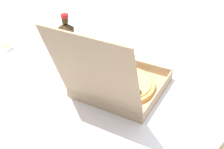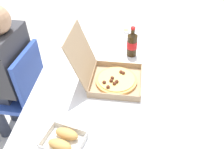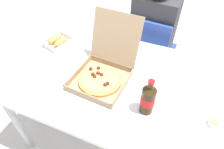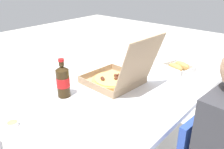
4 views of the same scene
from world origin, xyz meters
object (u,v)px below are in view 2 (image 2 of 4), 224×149
object	(u,v)px
pizza_box_open	(110,76)
paper_menu	(92,42)
diner_person	(5,67)
cola_bottle	(132,44)
dipping_sauce_cup	(126,31)
chair	(20,89)
bread_side_box	(63,140)

from	to	relation	value
pizza_box_open	paper_menu	world-z (taller)	pizza_box_open
diner_person	cola_bottle	xyz separation A→B (m)	(0.17, -0.90, 0.13)
diner_person	dipping_sauce_cup	bearing A→B (deg)	-59.45
paper_menu	dipping_sauce_cup	bearing A→B (deg)	-48.88
pizza_box_open	paper_menu	xyz separation A→B (m)	(0.46, 0.18, -0.05)
chair	dipping_sauce_cup	size ratio (longest dim) A/B	14.82
diner_person	cola_bottle	bearing A→B (deg)	-79.41
bread_side_box	cola_bottle	size ratio (longest dim) A/B	1.00
cola_bottle	dipping_sauce_cup	distance (m)	0.35
diner_person	paper_menu	bearing A→B (deg)	-61.26
diner_person	paper_menu	world-z (taller)	diner_person
pizza_box_open	cola_bottle	distance (m)	0.34
pizza_box_open	chair	bearing A→B (deg)	78.86
diner_person	dipping_sauce_cup	world-z (taller)	diner_person
bread_side_box	cola_bottle	bearing A→B (deg)	-22.69
diner_person	pizza_box_open	distance (m)	0.78
paper_menu	dipping_sauce_cup	distance (m)	0.33
pizza_box_open	cola_bottle	size ratio (longest dim) A/B	1.95
chair	cola_bottle	bearing A→B (deg)	-78.36
diner_person	bread_side_box	distance (m)	0.84
bread_side_box	dipping_sauce_cup	size ratio (longest dim) A/B	4.00
cola_bottle	dipping_sauce_cup	size ratio (longest dim) A/B	4.00
diner_person	pizza_box_open	bearing A→B (deg)	-100.69
pizza_box_open	bread_side_box	world-z (taller)	pizza_box_open
paper_menu	dipping_sauce_cup	size ratio (longest dim) A/B	3.75
pizza_box_open	paper_menu	bearing A→B (deg)	21.43
chair	bread_side_box	distance (m)	0.84
bread_side_box	cola_bottle	world-z (taller)	cola_bottle
chair	paper_menu	world-z (taller)	chair
diner_person	paper_menu	distance (m)	0.66
dipping_sauce_cup	paper_menu	bearing A→B (deg)	124.21
paper_menu	bread_side_box	bearing A→B (deg)	-173.54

